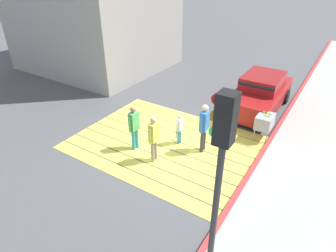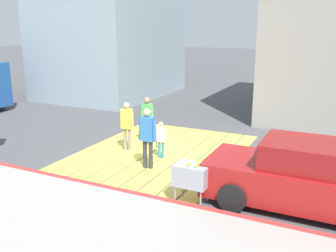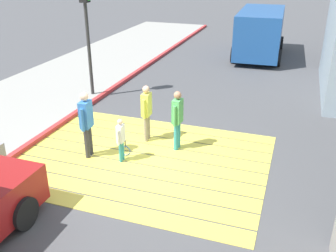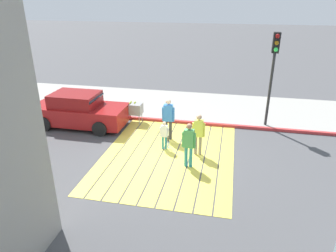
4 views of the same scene
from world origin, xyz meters
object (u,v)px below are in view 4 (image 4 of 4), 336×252
Objects in this scene: car_parked_near_curb at (79,111)px; pedestrian_child_with_racket at (165,134)px; tennis_ball_cart at (134,109)px; traffic_light_corner at (274,62)px; pedestrian_adult_side at (168,116)px; pedestrian_adult_lead at (189,142)px; pedestrian_adult_trailing at (198,132)px.

car_parked_near_curb is 4.64m from pedestrian_child_with_racket.
car_parked_near_curb reaches higher than pedestrian_child_with_racket.
pedestrian_child_with_racket is at bearing 39.94° from tennis_ball_cart.
traffic_light_corner is 5.08m from pedestrian_adult_side.
car_parked_near_curb is 2.59× the size of pedestrian_adult_lead.
pedestrian_adult_lead is 2.37m from pedestrian_adult_side.
pedestrian_adult_lead is at bearing 41.42° from tennis_ball_cart.
tennis_ball_cart is at bearing -140.06° from pedestrian_child_with_racket.
pedestrian_child_with_racket is (-1.14, -1.11, -0.31)m from pedestrian_adult_lead.
car_parked_near_curb is 4.38m from pedestrian_adult_side.
traffic_light_corner reaches higher than pedestrian_adult_lead.
pedestrian_adult_side is (0.61, 4.33, 0.31)m from car_parked_near_curb.
tennis_ball_cart is (0.68, -6.12, -2.34)m from traffic_light_corner.
pedestrian_adult_trailing is 1.39× the size of pedestrian_child_with_racket.
tennis_ball_cart is 0.61× the size of pedestrian_adult_lead.
pedestrian_child_with_racket is (2.44, 2.04, -0.04)m from tennis_ball_cart.
traffic_light_corner is 3.59× the size of pedestrian_child_with_racket.
traffic_light_corner is at bearing 127.44° from pedestrian_child_with_racket.
car_parked_near_curb is 6.11m from pedestrian_adult_lead.
pedestrian_adult_trailing is 1.76m from pedestrian_adult_side.
tennis_ball_cart is 0.62× the size of pedestrian_adult_trailing.
pedestrian_adult_side reaches higher than tennis_ball_cart.
traffic_light_corner is at bearing 140.13° from pedestrian_adult_trailing.
pedestrian_adult_lead reaches higher than car_parked_near_curb.
pedestrian_adult_lead is at bearing 29.32° from pedestrian_adult_side.
pedestrian_adult_lead is 1.41× the size of pedestrian_child_with_racket.
tennis_ball_cart is 0.57× the size of pedestrian_adult_side.
pedestrian_adult_lead is at bearing 44.37° from pedestrian_child_with_racket.
car_parked_near_curb is 2.41× the size of pedestrian_adult_side.
car_parked_near_curb is 2.62× the size of pedestrian_adult_trailing.
pedestrian_child_with_racket is at bearing 3.06° from pedestrian_adult_side.
pedestrian_child_with_racket is (0.93, 0.05, -0.39)m from pedestrian_adult_side.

